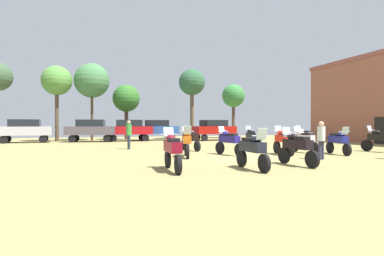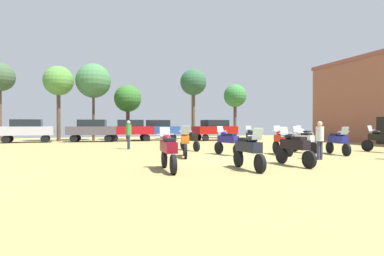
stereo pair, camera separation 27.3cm
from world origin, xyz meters
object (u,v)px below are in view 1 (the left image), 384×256
Objects in this scene: motorcycle_6 at (338,141)px; tree_1 at (192,83)px; motorcycle_9 at (297,147)px; motorcycle_11 at (172,149)px; car_1 at (91,129)px; tree_4 at (92,81)px; person_1 at (129,132)px; car_5 at (129,129)px; motorcycle_7 at (304,137)px; tree_5 at (233,96)px; motorcycle_5 at (187,142)px; motorcycle_1 at (283,141)px; motorcycle_12 at (381,139)px; tree_3 at (57,81)px; motorcycle_2 at (190,139)px; motorcycle_3 at (229,141)px; car_2 at (25,129)px; car_4 at (214,128)px; motorcycle_10 at (253,149)px; person_2 at (321,137)px; motorcycle_4 at (251,137)px; motorcycle_8 at (304,140)px; tree_2 at (126,99)px.

motorcycle_6 is 0.28× the size of tree_1.
motorcycle_9 is 0.96× the size of motorcycle_11.
car_1 is 0.61× the size of tree_4.
person_1 is 14.95m from tree_1.
motorcycle_11 is at bearing -179.65° from car_5.
motorcycle_9 is at bearing -127.29° from motorcycle_7.
tree_1 is at bearing -174.59° from tree_5.
motorcycle_7 is 15.09m from tree_1.
tree_1 is (5.76, 17.31, 5.23)m from motorcycle_5.
motorcycle_9 is 23.62m from tree_5.
car_1 is (-9.58, 15.48, 0.43)m from motorcycle_1.
car_1 is at bearing 122.27° from motorcycle_12.
tree_3 is at bearing -176.79° from tree_5.
motorcycle_2 is 8.18m from motorcycle_6.
motorcycle_3 is 0.47× the size of car_1.
tree_3 is (-15.47, 17.89, 4.83)m from motorcycle_6.
tree_1 is (15.66, 1.91, 4.80)m from car_2.
car_1 is at bearing 75.22° from car_4.
motorcycle_10 is 4.82m from person_2.
motorcycle_1 is 0.47× the size of car_4.
person_1 is 0.24× the size of tree_1.
motorcycle_2 is at bearing -96.29° from motorcycle_5.
motorcycle_12 is (1.74, -4.45, 0.00)m from motorcycle_7.
car_2 reaches higher than motorcycle_4.
car_2 is at bearing 91.64° from car_5.
car_2 and car_5 have the same top height.
motorcycle_6 is at bearing 27.82° from motorcycle_9.
motorcycle_3 is 5.79m from motorcycle_6.
motorcycle_9 is at bearing -109.85° from motorcycle_1.
person_1 is (-13.38, 6.41, 0.33)m from motorcycle_12.
motorcycle_5 is at bearing 68.62° from motorcycle_11.
car_1 is 5.06m from tree_4.
motorcycle_8 is at bearing -102.65° from tree_5.
motorcycle_11 is 0.40× the size of tree_2.
motorcycle_10 is 0.50× the size of car_2.
tree_2 is at bearing -84.07° from person_2.
motorcycle_10 is (-4.07, -4.19, -0.02)m from motorcycle_1.
tree_4 is at bearing 7.00° from tree_3.
car_1 is (-14.00, 11.40, 0.43)m from motorcycle_7.
motorcycle_12 is at bearing -73.18° from tree_1.
motorcycle_9 is 11.13m from person_1.
car_5 is at bearing 118.76° from motorcycle_1.
car_4 is at bearing -86.42° from car_1.
car_1 and car_5 have the same top height.
motorcycle_11 is (-4.07, -4.33, 0.00)m from motorcycle_3.
tree_3 is (-13.46, 12.10, 4.82)m from motorcycle_4.
motorcycle_8 is (5.67, -3.24, 0.00)m from motorcycle_2.
tree_3 is (-6.44, -1.27, 1.36)m from tree_2.
motorcycle_6 is 0.92× the size of motorcycle_12.
tree_3 reaches higher than car_5.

